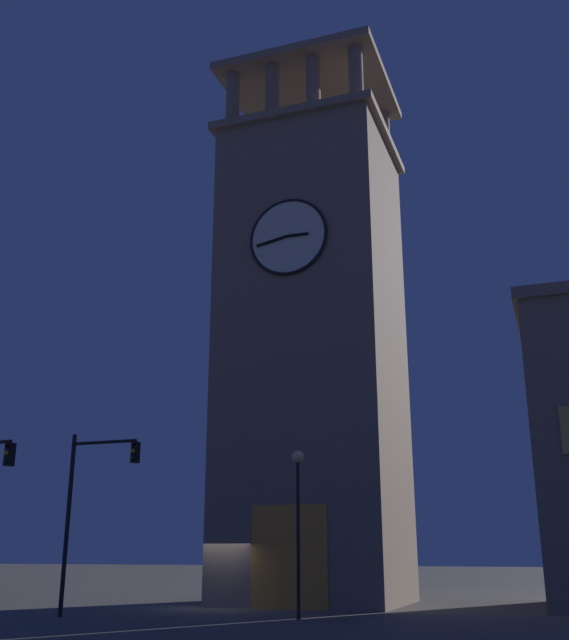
# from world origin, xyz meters

# --- Properties ---
(ground_plane) EXTENTS (200.00, 200.00, 0.00)m
(ground_plane) POSITION_xyz_m (0.00, 0.00, 0.00)
(ground_plane) COLOR #56544F
(clocktower) EXTENTS (8.23, 7.83, 28.15)m
(clocktower) POSITION_xyz_m (-2.96, -3.47, 11.67)
(clocktower) COLOR gray
(clocktower) RESTS_ON ground_plane
(traffic_signal_mid) EXTENTS (2.81, 0.41, 6.33)m
(traffic_signal_mid) POSITION_xyz_m (2.55, 6.15, 4.14)
(traffic_signal_mid) COLOR black
(traffic_signal_mid) RESTS_ON ground_plane
(street_lamp) EXTENTS (0.44, 0.44, 5.63)m
(street_lamp) POSITION_xyz_m (-4.71, 4.14, 3.88)
(street_lamp) COLOR black
(street_lamp) RESTS_ON ground_plane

